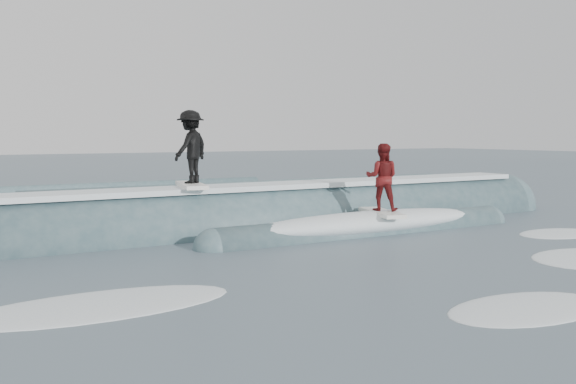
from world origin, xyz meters
TOP-DOWN VIEW (x-y plane):
  - ground at (0.00, 0.00)m, footprint 160.00×160.00m
  - breaking_wave at (0.21, 6.14)m, footprint 21.24×3.97m
  - surfer_black at (-2.33, 6.40)m, footprint 1.40×2.07m
  - surfer_red at (2.20, 4.20)m, footprint 1.10×2.07m
  - whitewater at (-1.43, -0.31)m, footprint 17.21×6.30m
  - far_swells at (-0.55, 17.65)m, footprint 35.24×8.65m

SIDE VIEW (x-z plane):
  - ground at x=0.00m, z-range 0.00..0.00m
  - whitewater at x=-1.43m, z-range -0.05..0.05m
  - far_swells at x=-0.55m, z-range -0.40..0.40m
  - breaking_wave at x=0.21m, z-range -1.15..1.23m
  - surfer_red at x=2.20m, z-range 0.45..2.35m
  - surfer_black at x=-2.33m, z-range 1.25..3.23m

